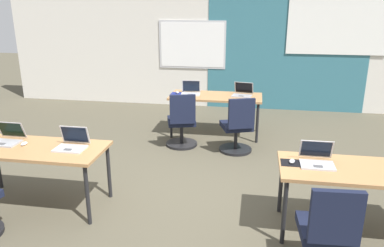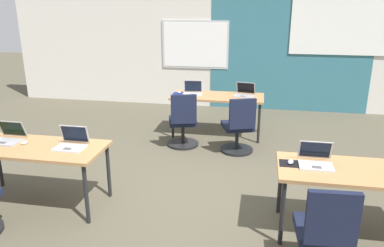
{
  "view_description": "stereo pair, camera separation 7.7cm",
  "coord_description": "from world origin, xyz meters",
  "px_view_note": "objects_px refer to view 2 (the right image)",
  "views": [
    {
      "loc": [
        0.67,
        -4.19,
        2.27
      ],
      "look_at": [
        -0.1,
        0.34,
        0.79
      ],
      "focal_mm": 35.21,
      "sensor_mm": 36.0,
      "label": 1
    },
    {
      "loc": [
        0.74,
        -4.18,
        2.27
      ],
      "look_at": [
        -0.1,
        0.34,
        0.79
      ],
      "focal_mm": 35.21,
      "sensor_mm": 36.0,
      "label": 2
    }
  ],
  "objects_px": {
    "laptop_far_left": "(193,91)",
    "mouse_far_left": "(179,92)",
    "laptop_far_right": "(244,93)",
    "laptop_near_right_inner": "(316,160)",
    "laptop_near_left_end": "(8,137)",
    "laptop_near_left_inner": "(71,143)",
    "desk_near_left": "(35,151)",
    "mouse_near_right_inner": "(291,162)",
    "chair_near_right_inner": "(323,240)",
    "mouse_near_left_end": "(24,143)",
    "chair_far_right": "(238,130)",
    "desk_near_right": "(361,176)",
    "desk_far_center": "(217,99)",
    "chair_far_left": "(183,125)"
  },
  "relations": [
    {
      "from": "desk_near_right",
      "to": "desk_far_center",
      "type": "height_order",
      "value": "same"
    },
    {
      "from": "laptop_near_right_inner",
      "to": "desk_near_right",
      "type": "bearing_deg",
      "value": -7.77
    },
    {
      "from": "laptop_far_left",
      "to": "chair_near_right_inner",
      "type": "bearing_deg",
      "value": -68.55
    },
    {
      "from": "mouse_near_left_end",
      "to": "laptop_far_right",
      "type": "bearing_deg",
      "value": 50.08
    },
    {
      "from": "laptop_near_left_end",
      "to": "laptop_far_right",
      "type": "xyz_separation_m",
      "value": [
        2.61,
        2.77,
        0.0
      ]
    },
    {
      "from": "desk_near_right",
      "to": "laptop_far_left",
      "type": "bearing_deg",
      "value": 127.83
    },
    {
      "from": "laptop_far_left",
      "to": "mouse_far_left",
      "type": "height_order",
      "value": "laptop_far_left"
    },
    {
      "from": "desk_near_right",
      "to": "laptop_near_left_inner",
      "type": "distance_m",
      "value": 3.07
    },
    {
      "from": "laptop_near_right_inner",
      "to": "laptop_near_left_end",
      "type": "bearing_deg",
      "value": 179.15
    },
    {
      "from": "laptop_near_left_inner",
      "to": "desk_far_center",
      "type": "bearing_deg",
      "value": 64.58
    },
    {
      "from": "desk_near_left",
      "to": "laptop_near_right_inner",
      "type": "height_order",
      "value": "laptop_near_right_inner"
    },
    {
      "from": "mouse_far_left",
      "to": "laptop_far_right",
      "type": "height_order",
      "value": "laptop_far_right"
    },
    {
      "from": "desk_near_left",
      "to": "mouse_near_left_end",
      "type": "relative_size",
      "value": 15.96
    },
    {
      "from": "mouse_near_left_end",
      "to": "laptop_far_right",
      "type": "distance_m",
      "value": 3.68
    },
    {
      "from": "desk_near_left",
      "to": "laptop_near_right_inner",
      "type": "distance_m",
      "value": 3.07
    },
    {
      "from": "chair_far_right",
      "to": "chair_far_left",
      "type": "bearing_deg",
      "value": -25.56
    },
    {
      "from": "laptop_near_left_end",
      "to": "mouse_far_left",
      "type": "xyz_separation_m",
      "value": [
        1.45,
        2.73,
        -0.03
      ]
    },
    {
      "from": "laptop_near_left_end",
      "to": "laptop_near_left_inner",
      "type": "relative_size",
      "value": 1.01
    },
    {
      "from": "mouse_far_left",
      "to": "laptop_far_right",
      "type": "xyz_separation_m",
      "value": [
        1.15,
        0.03,
        0.03
      ]
    },
    {
      "from": "desk_near_right",
      "to": "mouse_near_left_end",
      "type": "relative_size",
      "value": 15.96
    },
    {
      "from": "chair_near_right_inner",
      "to": "laptop_far_right",
      "type": "height_order",
      "value": "laptop_far_right"
    },
    {
      "from": "mouse_near_right_inner",
      "to": "desk_far_center",
      "type": "bearing_deg",
      "value": 111.29
    },
    {
      "from": "desk_far_center",
      "to": "mouse_far_left",
      "type": "relative_size",
      "value": 14.24
    },
    {
      "from": "laptop_far_left",
      "to": "mouse_near_right_inner",
      "type": "bearing_deg",
      "value": -66.48
    },
    {
      "from": "mouse_far_left",
      "to": "laptop_near_left_inner",
      "type": "bearing_deg",
      "value": -102.68
    },
    {
      "from": "desk_near_left",
      "to": "chair_far_left",
      "type": "relative_size",
      "value": 1.74
    },
    {
      "from": "chair_far_left",
      "to": "chair_far_right",
      "type": "bearing_deg",
      "value": 158.09
    },
    {
      "from": "chair_near_right_inner",
      "to": "mouse_near_left_end",
      "type": "xyz_separation_m",
      "value": [
        -3.23,
        0.77,
        0.36
      ]
    },
    {
      "from": "laptop_near_left_end",
      "to": "laptop_far_right",
      "type": "distance_m",
      "value": 3.8
    },
    {
      "from": "chair_near_right_inner",
      "to": "chair_far_left",
      "type": "height_order",
      "value": "same"
    },
    {
      "from": "chair_far_left",
      "to": "laptop_near_left_inner",
      "type": "height_order",
      "value": "laptop_near_left_inner"
    },
    {
      "from": "desk_far_center",
      "to": "laptop_far_right",
      "type": "distance_m",
      "value": 0.48
    },
    {
      "from": "mouse_near_right_inner",
      "to": "chair_far_right",
      "type": "xyz_separation_m",
      "value": [
        -0.64,
        1.97,
        -0.36
      ]
    },
    {
      "from": "mouse_near_left_end",
      "to": "chair_far_left",
      "type": "height_order",
      "value": "chair_far_left"
    },
    {
      "from": "desk_far_center",
      "to": "laptop_near_left_inner",
      "type": "relative_size",
      "value": 4.83
    },
    {
      "from": "chair_near_right_inner",
      "to": "laptop_far_right",
      "type": "bearing_deg",
      "value": -79.52
    },
    {
      "from": "mouse_near_left_end",
      "to": "laptop_far_left",
      "type": "height_order",
      "value": "laptop_far_left"
    },
    {
      "from": "chair_near_right_inner",
      "to": "laptop_far_left",
      "type": "height_order",
      "value": "laptop_far_left"
    },
    {
      "from": "mouse_far_left",
      "to": "laptop_near_left_inner",
      "type": "distance_m",
      "value": 2.85
    },
    {
      "from": "desk_far_center",
      "to": "laptop_far_left",
      "type": "height_order",
      "value": "laptop_far_left"
    },
    {
      "from": "laptop_near_right_inner",
      "to": "chair_far_right",
      "type": "height_order",
      "value": "laptop_near_right_inner"
    },
    {
      "from": "chair_far_right",
      "to": "laptop_far_left",
      "type": "bearing_deg",
      "value": -62.59
    },
    {
      "from": "laptop_near_right_inner",
      "to": "mouse_near_left_end",
      "type": "height_order",
      "value": "laptop_near_right_inner"
    },
    {
      "from": "desk_near_left",
      "to": "mouse_near_right_inner",
      "type": "bearing_deg",
      "value": 0.69
    },
    {
      "from": "mouse_near_right_inner",
      "to": "chair_far_right",
      "type": "relative_size",
      "value": 0.12
    },
    {
      "from": "laptop_far_right",
      "to": "desk_far_center",
      "type": "bearing_deg",
      "value": -162.41
    },
    {
      "from": "mouse_near_left_end",
      "to": "mouse_far_left",
      "type": "relative_size",
      "value": 0.89
    },
    {
      "from": "laptop_far_right",
      "to": "desk_near_right",
      "type": "bearing_deg",
      "value": -55.71
    },
    {
      "from": "mouse_near_right_inner",
      "to": "chair_far_right",
      "type": "distance_m",
      "value": 2.11
    },
    {
      "from": "laptop_near_right_inner",
      "to": "laptop_near_left_end",
      "type": "height_order",
      "value": "same"
    }
  ]
}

